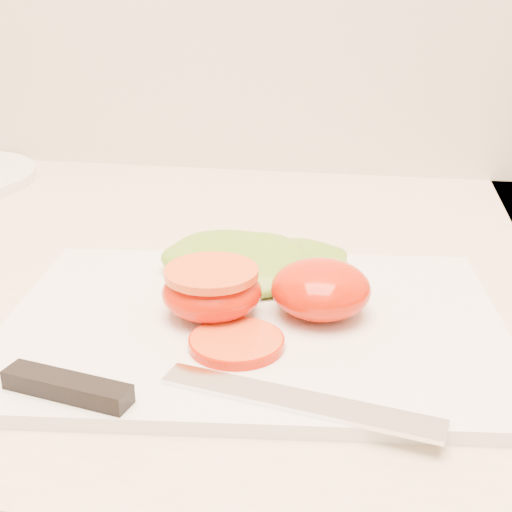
# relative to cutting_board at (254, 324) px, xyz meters

# --- Properties ---
(cutting_board) EXTENTS (0.39, 0.30, 0.01)m
(cutting_board) POSITION_rel_cutting_board_xyz_m (0.00, 0.00, 0.00)
(cutting_board) COLOR white
(cutting_board) RESTS_ON counter
(tomato_half_dome) EXTENTS (0.07, 0.07, 0.04)m
(tomato_half_dome) POSITION_rel_cutting_board_xyz_m (0.05, 0.02, 0.03)
(tomato_half_dome) COLOR red
(tomato_half_dome) RESTS_ON cutting_board
(tomato_half_cut) EXTENTS (0.07, 0.07, 0.04)m
(tomato_half_cut) POSITION_rel_cutting_board_xyz_m (-0.03, 0.00, 0.03)
(tomato_half_cut) COLOR red
(tomato_half_cut) RESTS_ON cutting_board
(tomato_slice_0) EXTENTS (0.06, 0.06, 0.01)m
(tomato_slice_0) POSITION_rel_cutting_board_xyz_m (-0.00, -0.04, 0.01)
(tomato_slice_0) COLOR orange
(tomato_slice_0) RESTS_ON cutting_board
(lettuce_leaf_0) EXTENTS (0.15, 0.11, 0.03)m
(lettuce_leaf_0) POSITION_rel_cutting_board_xyz_m (-0.02, 0.07, 0.02)
(lettuce_leaf_0) COLOR olive
(lettuce_leaf_0) RESTS_ON cutting_board
(lettuce_leaf_1) EXTENTS (0.12, 0.11, 0.02)m
(lettuce_leaf_1) POSITION_rel_cutting_board_xyz_m (0.02, 0.08, 0.02)
(lettuce_leaf_1) COLOR olive
(lettuce_leaf_1) RESTS_ON cutting_board
(knife) EXTENTS (0.26, 0.06, 0.01)m
(knife) POSITION_rel_cutting_board_xyz_m (-0.04, -0.11, 0.01)
(knife) COLOR silver
(knife) RESTS_ON cutting_board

